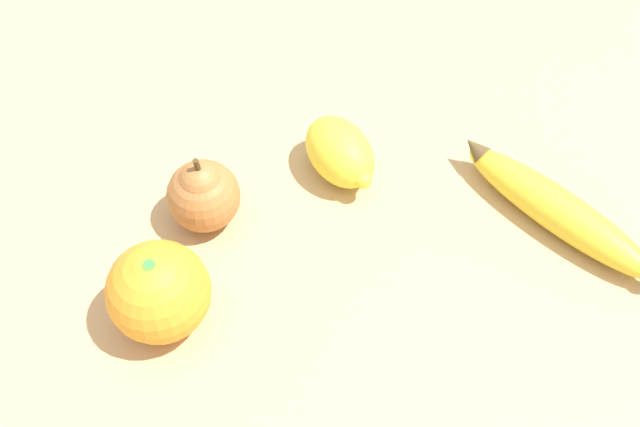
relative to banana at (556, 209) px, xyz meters
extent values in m
plane|color=tan|center=(-0.02, -0.14, -0.02)|extent=(3.00, 3.00, 0.00)
ellipsoid|color=yellow|center=(0.00, 0.00, 0.00)|extent=(0.21, 0.06, 0.04)
cone|color=brown|center=(-0.10, -0.01, 0.01)|extent=(0.03, 0.02, 0.03)
sphere|color=orange|center=(-0.14, -0.33, 0.02)|extent=(0.09, 0.09, 0.09)
cylinder|color=#3D8438|center=(-0.14, -0.33, 0.06)|extent=(0.01, 0.01, 0.00)
sphere|color=#A36633|center=(-0.20, -0.25, 0.01)|extent=(0.07, 0.07, 0.07)
sphere|color=#A36633|center=(-0.20, -0.25, 0.03)|extent=(0.04, 0.04, 0.04)
cylinder|color=#4C3319|center=(-0.20, -0.25, 0.06)|extent=(0.01, 0.01, 0.02)
ellipsoid|color=yellow|center=(-0.17, -0.12, 0.01)|extent=(0.09, 0.07, 0.06)
sphere|color=yellow|center=(-0.13, -0.12, 0.01)|extent=(0.02, 0.02, 0.02)
camera|label=1|loc=(0.18, -0.42, 0.56)|focal=42.00mm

